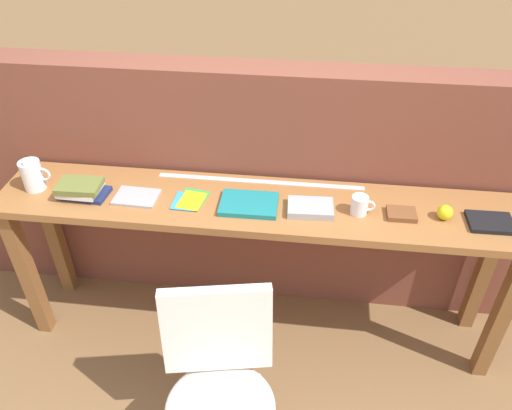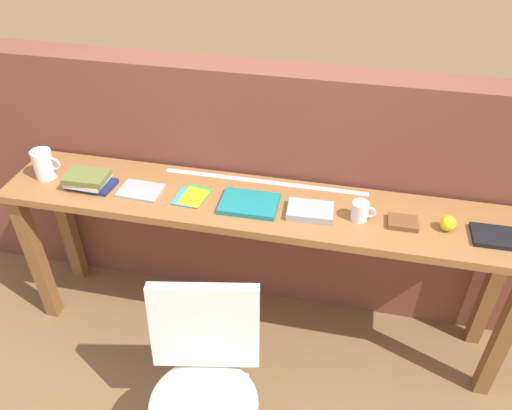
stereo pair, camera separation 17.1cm
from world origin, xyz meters
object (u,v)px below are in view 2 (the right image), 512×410
(pitcher_white, at_px, (44,164))
(pamphlet_pile_colourful, at_px, (192,197))
(chair_white_moulded, at_px, (204,377))
(book_stack_leftmost, at_px, (88,180))
(magazine_cycling, at_px, (141,191))
(mug, at_px, (360,211))
(book_repair_rightmost, at_px, (495,237))
(leather_journal_brown, at_px, (403,222))
(sports_ball_small, at_px, (448,223))
(book_open_centre, at_px, (249,204))

(pitcher_white, xyz_separation_m, pamphlet_pile_colourful, (0.77, -0.01, -0.07))
(chair_white_moulded, relative_size, pitcher_white, 4.85)
(book_stack_leftmost, height_order, magazine_cycling, book_stack_leftmost)
(mug, height_order, book_repair_rightmost, mug)
(leather_journal_brown, height_order, sports_ball_small, sports_ball_small)
(sports_ball_small, bearing_deg, book_stack_leftmost, -179.21)
(chair_white_moulded, xyz_separation_m, pitcher_white, (-1.02, 0.71, 0.43))
(pamphlet_pile_colourful, bearing_deg, mug, 0.05)
(book_repair_rightmost, bearing_deg, pamphlet_pile_colourful, 178.73)
(magazine_cycling, xyz_separation_m, book_repair_rightmost, (1.62, -0.00, 0.00))
(magazine_cycling, distance_m, book_open_centre, 0.54)
(book_stack_leftmost, bearing_deg, pitcher_white, 173.11)
(book_open_centre, relative_size, book_repair_rightmost, 1.35)
(chair_white_moulded, height_order, leather_journal_brown, leather_journal_brown)
(book_stack_leftmost, bearing_deg, magazine_cycling, 2.06)
(book_open_centre, distance_m, leather_journal_brown, 0.70)
(magazine_cycling, height_order, book_repair_rightmost, book_repair_rightmost)
(pamphlet_pile_colourful, bearing_deg, book_stack_leftmost, -178.08)
(pitcher_white, distance_m, leather_journal_brown, 1.74)
(book_stack_leftmost, distance_m, leather_journal_brown, 1.50)
(pamphlet_pile_colourful, relative_size, leather_journal_brown, 1.42)
(book_open_centre, bearing_deg, pamphlet_pile_colourful, 177.73)
(pitcher_white, relative_size, sports_ball_small, 2.65)
(pamphlet_pile_colourful, height_order, book_open_centre, book_open_centre)
(chair_white_moulded, height_order, book_repair_rightmost, book_repair_rightmost)
(pamphlet_pile_colourful, bearing_deg, sports_ball_small, 0.28)
(pamphlet_pile_colourful, bearing_deg, book_open_centre, -1.57)
(pitcher_white, bearing_deg, mug, -0.43)
(pamphlet_pile_colourful, relative_size, book_open_centre, 0.70)
(book_repair_rightmost, bearing_deg, chair_white_moulded, -148.98)
(pamphlet_pile_colourful, relative_size, mug, 1.68)
(pitcher_white, height_order, book_repair_rightmost, pitcher_white)
(book_open_centre, distance_m, book_repair_rightmost, 1.08)
(book_open_centre, height_order, sports_ball_small, sports_ball_small)
(pamphlet_pile_colourful, xyz_separation_m, book_repair_rightmost, (1.36, -0.01, 0.01))
(chair_white_moulded, distance_m, pitcher_white, 1.31)
(chair_white_moulded, distance_m, book_stack_leftmost, 1.10)
(pitcher_white, distance_m, book_open_centre, 1.05)
(book_stack_leftmost, distance_m, mug, 1.31)
(sports_ball_small, bearing_deg, book_repair_rightmost, -5.21)
(pitcher_white, height_order, book_stack_leftmost, pitcher_white)
(book_stack_leftmost, xyz_separation_m, leather_journal_brown, (1.50, 0.02, -0.02))
(sports_ball_small, bearing_deg, chair_white_moulded, -142.27)
(pamphlet_pile_colourful, relative_size, sports_ball_small, 2.66)
(chair_white_moulded, relative_size, leather_journal_brown, 6.86)
(mug, height_order, leather_journal_brown, mug)
(chair_white_moulded, bearing_deg, pamphlet_pile_colourful, 109.65)
(pitcher_white, bearing_deg, book_repair_rightmost, -0.67)
(magazine_cycling, bearing_deg, mug, 2.45)
(mug, xyz_separation_m, sports_ball_small, (0.38, 0.00, -0.01))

